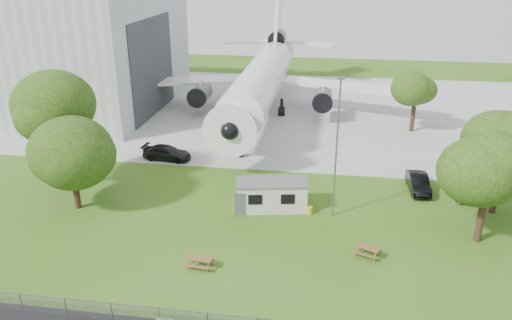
# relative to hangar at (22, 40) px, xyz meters

# --- Properties ---
(ground) EXTENTS (160.00, 160.00, 0.00)m
(ground) POSITION_rel_hangar_xyz_m (37.97, -36.00, -9.41)
(ground) COLOR #517828
(concrete_apron) EXTENTS (120.00, 46.00, 0.03)m
(concrete_apron) POSITION_rel_hangar_xyz_m (37.97, 2.00, -9.39)
(concrete_apron) COLOR #B7B7B2
(concrete_apron) RESTS_ON ground
(hangar) EXTENTS (43.00, 31.00, 18.55)m
(hangar) POSITION_rel_hangar_xyz_m (0.00, 0.00, 0.00)
(hangar) COLOR #B2B7BC
(hangar) RESTS_ON ground
(airliner) EXTENTS (46.36, 47.73, 17.69)m
(airliner) POSITION_rel_hangar_xyz_m (35.97, -0.14, -4.14)
(airliner) COLOR white
(airliner) RESTS_ON ground
(site_cabin) EXTENTS (6.95, 3.79, 2.62)m
(site_cabin) POSITION_rel_hangar_xyz_m (40.83, -29.31, -8.09)
(site_cabin) COLOR beige
(site_cabin) RESTS_ON ground
(picnic_west) EXTENTS (1.96, 1.70, 0.76)m
(picnic_west) POSITION_rel_hangar_xyz_m (36.85, -39.18, -9.41)
(picnic_west) COLOR brown
(picnic_west) RESTS_ON ground
(picnic_east) EXTENTS (2.27, 2.13, 0.76)m
(picnic_east) POSITION_rel_hangar_xyz_m (48.80, -35.88, -9.41)
(picnic_east) COLOR brown
(picnic_east) RESTS_ON ground
(lamp_mast) EXTENTS (0.16, 0.16, 12.00)m
(lamp_mast) POSITION_rel_hangar_xyz_m (46.17, -29.80, -3.41)
(lamp_mast) COLOR slate
(lamp_mast) RESTS_ON ground
(tree_west_big) EXTENTS (7.78, 7.78, 11.68)m
(tree_west_big) POSITION_rel_hangar_xyz_m (20.39, -28.23, -1.63)
(tree_west_big) COLOR #382619
(tree_west_big) RESTS_ON ground
(tree_west_small) EXTENTS (7.35, 7.35, 8.81)m
(tree_west_small) POSITION_rel_hangar_xyz_m (23.75, -31.77, -4.28)
(tree_west_small) COLOR #382619
(tree_west_small) RESTS_ON ground
(tree_east_front) EXTENTS (6.16, 6.16, 9.05)m
(tree_east_front) POSITION_rel_hangar_xyz_m (57.49, -32.29, -3.45)
(tree_east_front) COLOR #382619
(tree_east_front) RESTS_ON ground
(tree_east_back) EXTENTS (7.60, 7.60, 9.95)m
(tree_east_back) POSITION_rel_hangar_xyz_m (60.02, -27.14, -3.26)
(tree_east_back) COLOR #382619
(tree_east_back) RESTS_ON ground
(tree_far_apron) EXTENTS (5.11, 5.11, 8.15)m
(tree_far_apron) POSITION_rel_hangar_xyz_m (55.97, -5.44, -3.84)
(tree_far_apron) COLOR #382619
(tree_far_apron) RESTS_ON ground
(car_ne_hatch) EXTENTS (1.82, 4.53, 1.54)m
(car_ne_hatch) POSITION_rel_hangar_xyz_m (58.14, -24.15, -8.64)
(car_ne_hatch) COLOR #A4A8AC
(car_ne_hatch) RESTS_ON ground
(car_ne_sedan) EXTENTS (1.89, 4.92, 1.60)m
(car_ne_sedan) POSITION_rel_hangar_xyz_m (54.18, -23.63, -8.61)
(car_ne_sedan) COLOR black
(car_ne_sedan) RESTS_ON ground
(car_apron_van) EXTENTS (5.52, 2.61, 1.56)m
(car_apron_van) POSITION_rel_hangar_xyz_m (28.01, -19.56, -8.63)
(car_apron_van) COLOR black
(car_apron_van) RESTS_ON ground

